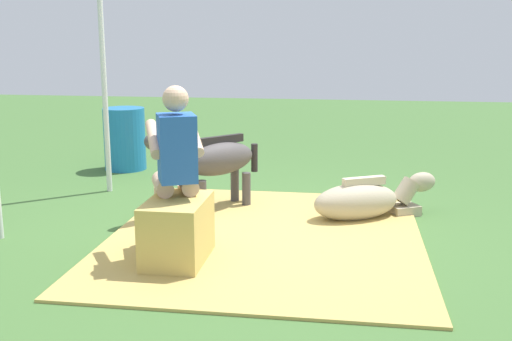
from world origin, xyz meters
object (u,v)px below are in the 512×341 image
object	(u,v)px
hay_bale	(177,231)
person_seated	(176,162)
tent_pole_right	(104,80)
pony_lying	(365,200)
water_barrel	(125,139)
pony_standing	(211,160)

from	to	relation	value
hay_bale	person_seated	distance (m)	0.55
tent_pole_right	pony_lying	bearing A→B (deg)	-103.09
pony_lying	water_barrel	distance (m)	3.64
pony_standing	tent_pole_right	xyz separation A→B (m)	(0.63, 1.36, 0.74)
person_seated	pony_lying	bearing A→B (deg)	-50.31
person_seated	pony_lying	world-z (taller)	person_seated
pony_standing	water_barrel	distance (m)	2.41
pony_lying	tent_pole_right	xyz separation A→B (m)	(0.67, 2.90, 1.09)
person_seated	pony_standing	bearing A→B (deg)	0.32
person_seated	pony_standing	world-z (taller)	person_seated
tent_pole_right	person_seated	bearing A→B (deg)	-145.02
hay_bale	pony_lying	size ratio (longest dim) A/B	0.52
person_seated	pony_standing	size ratio (longest dim) A/B	1.28
person_seated	pony_standing	distance (m)	1.34
hay_bale	water_barrel	world-z (taller)	water_barrel
pony_lying	water_barrel	size ratio (longest dim) A/B	1.58
hay_bale	tent_pole_right	bearing A→B (deg)	33.78
water_barrel	pony_lying	bearing A→B (deg)	-120.48
pony_standing	tent_pole_right	size ratio (longest dim) A/B	0.43
hay_bale	pony_lying	bearing A→B (deg)	-46.12
hay_bale	pony_lying	world-z (taller)	hay_bale
pony_standing	pony_lying	bearing A→B (deg)	-91.57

